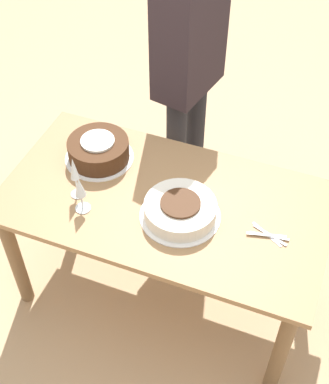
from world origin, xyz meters
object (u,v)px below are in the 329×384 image
object	(u,v)px
cake_center_white	(180,210)
wine_glass_far	(74,171)
wine_glass_near	(80,189)
cake_front_chocolate	(99,150)
person_cutting	(189,53)

from	to	relation	value
cake_center_white	wine_glass_far	distance (m)	0.50
cake_center_white	wine_glass_near	size ratio (longest dim) A/B	1.88
wine_glass_near	wine_glass_far	size ratio (longest dim) A/B	0.85
cake_front_chocolate	wine_glass_far	world-z (taller)	wine_glass_far
cake_front_chocolate	wine_glass_near	distance (m)	0.34
wine_glass_far	person_cutting	size ratio (longest dim) A/B	0.13
cake_front_chocolate	wine_glass_near	world-z (taller)	wine_glass_near
wine_glass_far	cake_front_chocolate	bearing A→B (deg)	-86.38
cake_front_chocolate	wine_glass_far	distance (m)	0.27
cake_center_white	person_cutting	xyz separation A→B (m)	(0.24, -0.77, 0.28)
cake_center_white	person_cutting	size ratio (longest dim) A/B	0.21
cake_center_white	cake_front_chocolate	distance (m)	0.54
cake_center_white	wine_glass_near	xyz separation A→B (m)	(0.42, 0.12, 0.09)
wine_glass_near	cake_front_chocolate	bearing A→B (deg)	-76.53
cake_center_white	wine_glass_near	world-z (taller)	wine_glass_near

